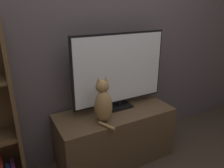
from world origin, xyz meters
name	(u,v)px	position (x,y,z in m)	size (l,w,h in m)	color
wall_back	(101,30)	(0.00, 1.22, 1.30)	(4.80, 0.05, 2.60)	#564C51
tv_stand	(115,135)	(0.00, 0.93, 0.27)	(1.16, 0.49, 0.55)	brown
tv	(120,70)	(0.09, 1.00, 0.94)	(0.97, 0.15, 0.75)	black
cat	(103,103)	(-0.18, 0.83, 0.72)	(0.19, 0.29, 0.42)	#997547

